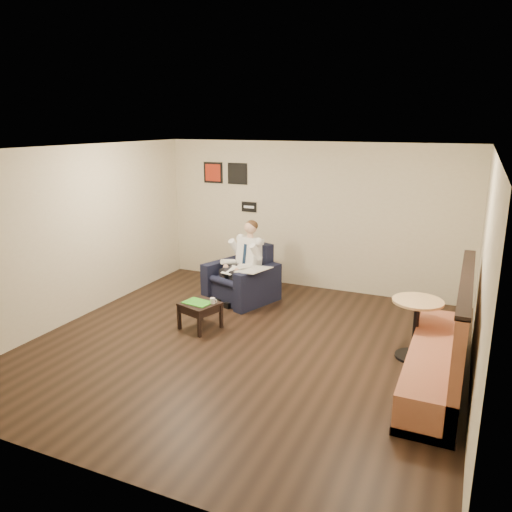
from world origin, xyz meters
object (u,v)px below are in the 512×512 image
at_px(smartphone, 209,301).
at_px(cafe_table, 415,329).
at_px(seated_man, 236,265).
at_px(side_table, 200,316).
at_px(armchair, 241,273).
at_px(banquette, 439,331).
at_px(coffee_mug, 213,301).
at_px(green_folder, 198,302).

xyz_separation_m(smartphone, cafe_table, (3.10, 0.18, -0.01)).
bearing_deg(seated_man, side_table, -69.63).
bearing_deg(armchair, seated_man, -90.00).
height_order(side_table, banquette, banquette).
distance_m(side_table, cafe_table, 3.21).
xyz_separation_m(coffee_mug, banquette, (3.31, -0.34, 0.22)).
relative_size(coffee_mug, cafe_table, 0.11).
height_order(coffee_mug, cafe_table, cafe_table).
distance_m(smartphone, cafe_table, 3.10).
bearing_deg(smartphone, armchair, 120.45).
xyz_separation_m(side_table, smartphone, (0.09, 0.13, 0.22)).
bearing_deg(side_table, cafe_table, 5.53).
bearing_deg(banquette, green_folder, 175.60).
relative_size(armchair, smartphone, 7.86).
height_order(green_folder, coffee_mug, coffee_mug).
bearing_deg(smartphone, side_table, -97.35).
relative_size(seated_man, green_folder, 3.24).
distance_m(coffee_mug, cafe_table, 3.00).
height_order(coffee_mug, smartphone, coffee_mug).
bearing_deg(coffee_mug, side_table, -163.87).
bearing_deg(smartphone, coffee_mug, -7.10).
bearing_deg(seated_man, coffee_mug, -60.73).
bearing_deg(coffee_mug, armchair, 97.09).
height_order(side_table, smartphone, smartphone).
bearing_deg(cafe_table, side_table, -174.47).
distance_m(seated_man, banquette, 3.87).
relative_size(armchair, seated_man, 0.75).
bearing_deg(coffee_mug, seated_man, 99.74).
height_order(armchair, banquette, banquette).
distance_m(armchair, seated_man, 0.23).
height_order(green_folder, cafe_table, cafe_table).
bearing_deg(smartphone, green_folder, -103.96).
bearing_deg(side_table, smartphone, 55.09).
distance_m(side_table, coffee_mug, 0.33).
distance_m(armchair, side_table, 1.47).
xyz_separation_m(seated_man, green_folder, (-0.01, -1.32, -0.26)).
bearing_deg(seated_man, green_folder, -71.06).
distance_m(coffee_mug, banquette, 3.34).
distance_m(green_folder, cafe_table, 3.24).
bearing_deg(coffee_mug, banquette, -5.84).
bearing_deg(banquette, smartphone, 173.13).
xyz_separation_m(green_folder, smartphone, (0.12, 0.14, -0.00)).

